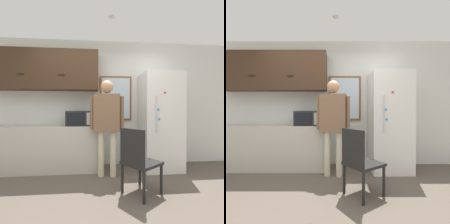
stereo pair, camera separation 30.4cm
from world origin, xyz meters
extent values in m
plane|color=brown|center=(0.00, 0.00, 0.00)|extent=(16.00, 16.00, 0.00)
cube|color=silver|center=(0.00, 1.78, 1.35)|extent=(6.00, 0.06, 2.70)
cube|color=#BCB7AD|center=(-1.12, 1.48, 0.44)|extent=(2.17, 0.55, 0.89)
cube|color=#3D2819|center=(-1.12, 1.56, 1.99)|extent=(2.17, 0.38, 0.79)
cube|color=black|center=(-1.50, 1.36, 1.88)|extent=(0.12, 0.01, 0.01)
cube|color=black|center=(-0.74, 1.36, 1.88)|extent=(0.12, 0.01, 0.01)
cube|color=#232326|center=(-0.42, 1.46, 1.03)|extent=(0.47, 0.38, 0.29)
cube|color=black|center=(-0.46, 1.26, 1.03)|extent=(0.33, 0.01, 0.23)
cube|color=#B2B2B2|center=(-0.22, 1.26, 1.03)|extent=(0.07, 0.01, 0.23)
cylinder|color=beige|center=(0.01, 1.09, 0.41)|extent=(0.11, 0.11, 0.81)
cylinder|color=beige|center=(0.23, 1.05, 0.41)|extent=(0.11, 0.11, 0.81)
cube|color=brown|center=(0.12, 1.07, 1.15)|extent=(0.49, 0.29, 0.67)
sphere|color=tan|center=(0.12, 1.07, 1.62)|extent=(0.23, 0.23, 0.23)
cylinder|color=brown|center=(-0.15, 1.12, 1.14)|extent=(0.07, 0.07, 0.60)
cylinder|color=brown|center=(0.38, 1.02, 1.14)|extent=(0.07, 0.07, 0.60)
cube|color=white|center=(1.23, 1.39, 0.97)|extent=(0.76, 0.71, 1.94)
cylinder|color=silver|center=(1.02, 1.02, 1.12)|extent=(0.02, 0.02, 0.68)
cube|color=red|center=(1.18, 1.03, 1.52)|extent=(0.04, 0.01, 0.04)
cube|color=#338CDB|center=(1.08, 1.03, 1.03)|extent=(0.04, 0.01, 0.04)
cube|color=#338CDB|center=(1.06, 1.03, 1.21)|extent=(0.04, 0.01, 0.04)
cube|color=black|center=(0.57, 0.38, 0.44)|extent=(0.63, 0.63, 0.04)
cylinder|color=black|center=(0.84, 0.33, 0.21)|extent=(0.04, 0.04, 0.42)
cylinder|color=black|center=(0.61, 0.65, 0.21)|extent=(0.04, 0.04, 0.42)
cylinder|color=black|center=(0.53, 0.10, 0.21)|extent=(0.04, 0.04, 0.42)
cylinder|color=black|center=(0.29, 0.42, 0.21)|extent=(0.04, 0.04, 0.42)
cube|color=black|center=(0.40, 0.26, 0.70)|extent=(0.28, 0.36, 0.49)
cube|color=brown|center=(0.35, 1.74, 1.45)|extent=(0.70, 0.04, 0.96)
cube|color=silver|center=(0.35, 1.72, 1.45)|extent=(0.62, 0.01, 0.88)
cylinder|color=white|center=(0.16, 0.70, 2.68)|extent=(0.11, 0.11, 0.01)
camera|label=1|loc=(-0.10, -2.07, 1.21)|focal=28.00mm
camera|label=2|loc=(0.21, -2.08, 1.21)|focal=28.00mm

